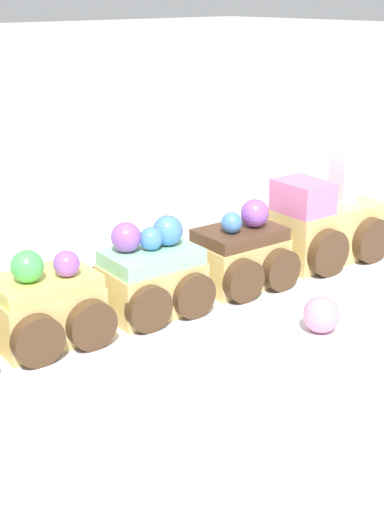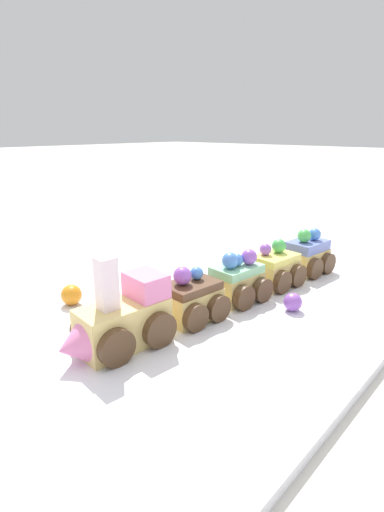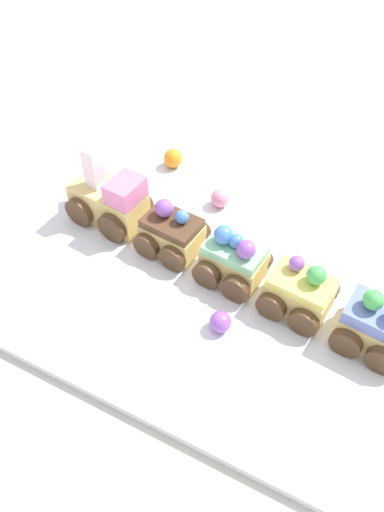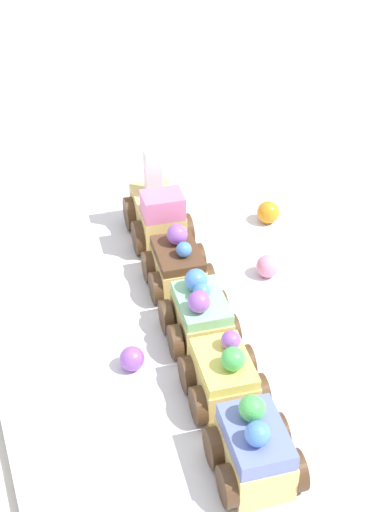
# 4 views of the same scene
# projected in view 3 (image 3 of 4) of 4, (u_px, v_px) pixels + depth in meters

# --- Properties ---
(ground_plane) EXTENTS (10.00, 10.00, 0.00)m
(ground_plane) POSITION_uv_depth(u_px,v_px,m) (211.00, 273.00, 0.60)
(ground_plane) COLOR beige
(display_board) EXTENTS (0.77, 0.40, 0.01)m
(display_board) POSITION_uv_depth(u_px,v_px,m) (211.00, 269.00, 0.59)
(display_board) COLOR white
(display_board) RESTS_ON ground_plane
(cake_train_locomotive) EXTENTS (0.12, 0.07, 0.10)m
(cake_train_locomotive) POSITION_uv_depth(u_px,v_px,m) (106.00, 200.00, 0.62)
(cake_train_locomotive) COLOR #E5C675
(cake_train_locomotive) RESTS_ON display_board
(cake_car_chocolate) EXTENTS (0.08, 0.07, 0.07)m
(cake_car_chocolate) POSITION_uv_depth(u_px,v_px,m) (172.00, 233.00, 0.59)
(cake_car_chocolate) COLOR #E5C675
(cake_car_chocolate) RESTS_ON display_board
(cake_car_mint) EXTENTS (0.08, 0.07, 0.07)m
(cake_car_mint) POSITION_uv_depth(u_px,v_px,m) (233.00, 261.00, 0.56)
(cake_car_mint) COLOR #E5C675
(cake_car_mint) RESTS_ON display_board
(cake_car_lemon) EXTENTS (0.08, 0.07, 0.07)m
(cake_car_lemon) POSITION_uv_depth(u_px,v_px,m) (299.00, 293.00, 0.53)
(cake_car_lemon) COLOR #E5C675
(cake_car_lemon) RESTS_ON display_board
(cake_car_blueberry) EXTENTS (0.08, 0.07, 0.07)m
(cake_car_blueberry) POSITION_uv_depth(u_px,v_px,m) (375.00, 327.00, 0.50)
(cake_car_blueberry) COLOR #E5C675
(cake_car_blueberry) RESTS_ON display_board
(gumball_pink) EXTENTS (0.03, 0.03, 0.03)m
(gumball_pink) POSITION_uv_depth(u_px,v_px,m) (220.00, 198.00, 0.65)
(gumball_pink) COLOR pink
(gumball_pink) RESTS_ON display_board
(gumball_orange) EXTENTS (0.03, 0.03, 0.03)m
(gumball_orange) POSITION_uv_depth(u_px,v_px,m) (173.00, 158.00, 0.71)
(gumball_orange) COLOR orange
(gumball_orange) RESTS_ON display_board
(gumball_purple) EXTENTS (0.02, 0.02, 0.02)m
(gumball_purple) POSITION_uv_depth(u_px,v_px,m) (220.00, 322.00, 0.52)
(gumball_purple) COLOR #9956C6
(gumball_purple) RESTS_ON display_board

